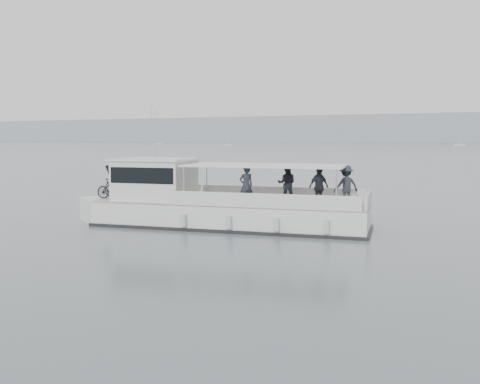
% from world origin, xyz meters
% --- Properties ---
extents(ground, '(1400.00, 1400.00, 0.00)m').
position_xyz_m(ground, '(0.00, 0.00, 0.00)').
color(ground, slate).
rests_on(ground, ground).
extents(tour_boat, '(14.02, 5.36, 5.84)m').
position_xyz_m(tour_boat, '(3.85, -2.32, 0.96)').
color(tour_boat, white).
rests_on(tour_boat, ground).
extents(moored_fleet, '(421.56, 273.37, 10.50)m').
position_xyz_m(moored_fleet, '(-39.55, 191.84, 0.36)').
color(moored_fleet, white).
rests_on(moored_fleet, ground).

